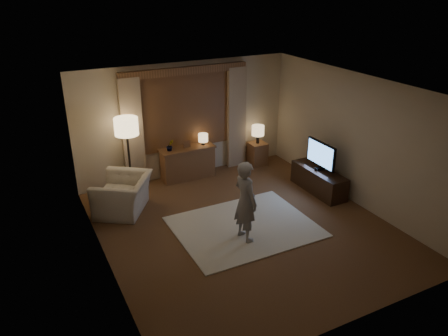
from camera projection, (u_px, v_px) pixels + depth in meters
room at (232, 151)px, 7.94m from camera, size 5.04×5.54×2.64m
rug at (244, 227)px, 8.06m from camera, size 2.50×2.00×0.02m
sideboard at (188, 164)px, 9.93m from camera, size 1.20×0.40×0.70m
picture_frame at (187, 145)px, 9.75m from camera, size 0.16×0.02×0.20m
plant at (170, 146)px, 9.56m from camera, size 0.17×0.13×0.30m
table_lamp_sideboard at (203, 138)px, 9.88m from camera, size 0.22×0.22×0.30m
floor_lamp at (127, 131)px, 8.80m from camera, size 0.49×0.49×1.67m
armchair at (123, 195)px, 8.50m from camera, size 1.40×1.43×0.71m
side_table at (257, 154)px, 10.67m from camera, size 0.40×0.40×0.56m
table_lamp_side at (258, 131)px, 10.44m from camera, size 0.30×0.30×0.44m
tv_stand at (319, 180)px, 9.34m from camera, size 0.45×1.40×0.50m
tv at (321, 155)px, 9.10m from camera, size 0.21×0.86×0.62m
person at (245, 201)px, 7.41m from camera, size 0.40×0.57×1.46m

